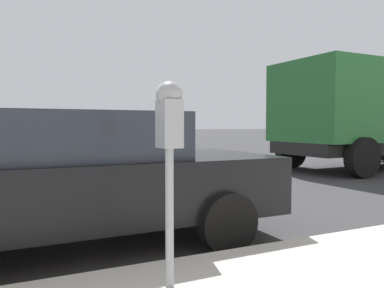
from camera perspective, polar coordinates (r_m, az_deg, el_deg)
ground_plane at (r=5.36m, az=-22.38°, el=-11.79°), size 220.00×220.00×0.00m
parking_meter at (r=2.65m, az=-3.49°, el=1.99°), size 0.21×0.19×1.47m
car_black at (r=4.33m, az=-17.96°, el=-4.59°), size 2.10×4.52×1.48m
dump_truck at (r=12.99m, az=26.47°, el=3.90°), size 3.14×6.83×3.11m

